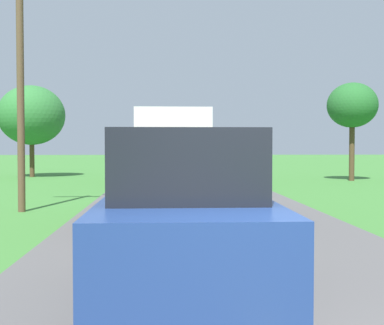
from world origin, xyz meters
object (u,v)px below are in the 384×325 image
following_car (184,215)px  roadside_tree_near_left (352,106)px  utility_pole_roadside (20,82)px  roadside_tree_mid_right (32,115)px  banana_truck_far (169,153)px  banana_truck_near (174,160)px

following_car → roadside_tree_near_left: bearing=65.0°
utility_pole_roadside → roadside_tree_mid_right: size_ratio=1.22×
banana_truck_far → banana_truck_near: bearing=-89.7°
utility_pole_roadside → following_car: 10.03m
banana_truck_near → following_car: bearing=-90.2°
banana_truck_far → following_car: bearing=-89.9°
roadside_tree_near_left → following_car: size_ratio=1.25×
roadside_tree_mid_right → following_car: 26.13m
utility_pole_roadside → roadside_tree_near_left: utility_pole_roadside is taller
utility_pole_roadside → roadside_tree_mid_right: bearing=103.5°
banana_truck_far → utility_pole_roadside: size_ratio=0.89×
banana_truck_near → banana_truck_far: size_ratio=1.00×
following_car → utility_pole_roadside: bearing=115.6°
banana_truck_far → roadside_tree_near_left: size_ratio=1.13×
banana_truck_far → following_car: (0.02, -20.36, -0.39)m
banana_truck_near → utility_pole_roadside: utility_pole_roadside is taller
utility_pole_roadside → roadside_tree_mid_right: (-3.84, 15.98, 0.03)m
banana_truck_near → utility_pole_roadside: size_ratio=0.89×
roadside_tree_near_left → roadside_tree_mid_right: size_ratio=0.96×
banana_truck_near → utility_pole_roadside: (-4.23, 0.85, 2.13)m
banana_truck_far → utility_pole_roadside: (-4.17, -11.61, 2.13)m
banana_truck_near → roadside_tree_near_left: size_ratio=1.13×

